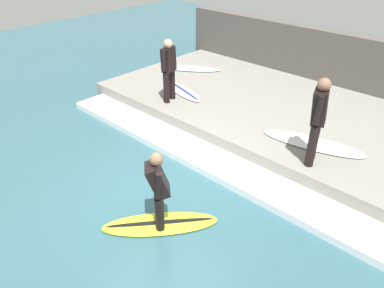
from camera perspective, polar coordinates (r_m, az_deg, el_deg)
name	(u,v)px	position (r m, az deg, el deg)	size (l,w,h in m)	color
ground_plane	(162,193)	(7.02, -4.52, -7.39)	(28.00, 28.00, 0.00)	#335B66
concrete_ledge	(278,114)	(9.60, 13.00, 4.54)	(4.40, 9.17, 0.40)	gray
back_wall	(328,63)	(11.41, 20.01, 11.53)	(0.50, 9.63, 1.80)	#544F49
wave_foam_crest	(210,160)	(7.76, 2.70, -2.47)	(0.84, 8.71, 0.15)	white
surfboard_riding	(160,224)	(6.35, -4.87, -12.02)	(1.81, 1.66, 0.07)	#BFE02D
surfer_riding	(158,186)	(5.84, -5.21, -6.41)	(0.51, 0.51, 1.35)	black
surfer_waiting_near	(318,117)	(7.04, 18.64, 3.93)	(0.55, 0.39, 1.67)	black
surfboard_waiting_near	(313,143)	(8.03, 17.93, 0.13)	(1.04, 2.17, 0.06)	white
surfer_waiting_far	(169,67)	(9.29, -3.57, 11.61)	(0.51, 0.33, 1.56)	black
surfboard_waiting_far	(182,91)	(10.10, -1.48, 8.15)	(0.89, 1.73, 0.07)	beige
surfboard_spare	(190,68)	(11.73, -0.31, 11.46)	(1.44, 1.85, 0.06)	silver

